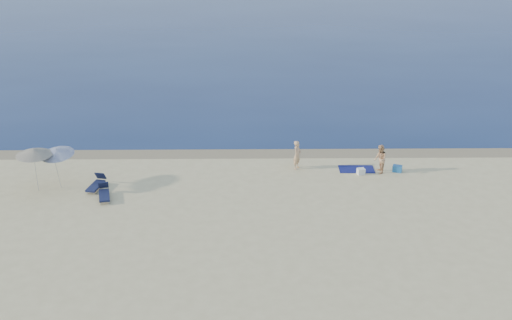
{
  "coord_description": "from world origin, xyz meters",
  "views": [
    {
      "loc": [
        -0.44,
        -14.51,
        13.76
      ],
      "look_at": [
        -0.09,
        16.0,
        1.0
      ],
      "focal_mm": 45.0,
      "sensor_mm": 36.0,
      "label": 1
    }
  ],
  "objects_px": {
    "blue_cooler": "(397,169)",
    "person_left": "(297,155)",
    "umbrella_near": "(57,152)",
    "person_right": "(380,159)"
  },
  "relations": [
    {
      "from": "blue_cooler",
      "to": "umbrella_near",
      "type": "relative_size",
      "value": 0.22
    },
    {
      "from": "person_left",
      "to": "person_right",
      "type": "distance_m",
      "value": 4.38
    },
    {
      "from": "blue_cooler",
      "to": "person_right",
      "type": "bearing_deg",
      "value": -152.05
    },
    {
      "from": "person_right",
      "to": "umbrella_near",
      "type": "bearing_deg",
      "value": -88.17
    },
    {
      "from": "person_left",
      "to": "blue_cooler",
      "type": "distance_m",
      "value": 5.38
    },
    {
      "from": "person_right",
      "to": "umbrella_near",
      "type": "relative_size",
      "value": 0.7
    },
    {
      "from": "blue_cooler",
      "to": "person_left",
      "type": "bearing_deg",
      "value": -165.05
    },
    {
      "from": "person_left",
      "to": "person_right",
      "type": "xyz_separation_m",
      "value": [
        4.34,
        -0.63,
        -0.01
      ]
    },
    {
      "from": "person_left",
      "to": "umbrella_near",
      "type": "relative_size",
      "value": 0.71
    },
    {
      "from": "blue_cooler",
      "to": "umbrella_near",
      "type": "bearing_deg",
      "value": -154.27
    }
  ]
}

